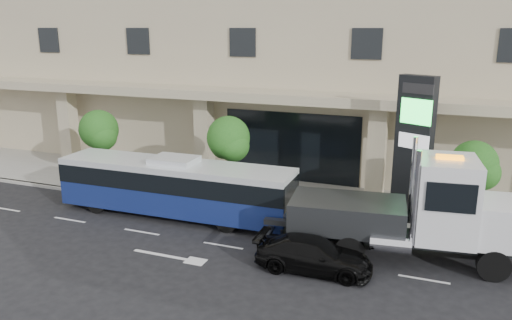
{
  "coord_description": "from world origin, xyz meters",
  "views": [
    {
      "loc": [
        8.21,
        -18.92,
        8.84
      ],
      "look_at": [
        0.12,
        2.0,
        2.85
      ],
      "focal_mm": 35.0,
      "sensor_mm": 36.0,
      "label": 1
    }
  ],
  "objects_px": {
    "black_sedan": "(314,255)",
    "signage_pylon": "(413,149)",
    "city_bus": "(175,186)",
    "tow_truck": "(419,213)"
  },
  "relations": [
    {
      "from": "city_bus",
      "to": "tow_truck",
      "type": "relative_size",
      "value": 1.13
    },
    {
      "from": "city_bus",
      "to": "signage_pylon",
      "type": "height_order",
      "value": "signage_pylon"
    },
    {
      "from": "tow_truck",
      "to": "signage_pylon",
      "type": "distance_m",
      "value": 4.3
    },
    {
      "from": "city_bus",
      "to": "black_sedan",
      "type": "height_order",
      "value": "city_bus"
    },
    {
      "from": "city_bus",
      "to": "black_sedan",
      "type": "xyz_separation_m",
      "value": [
        7.63,
        -3.08,
        -0.86
      ]
    },
    {
      "from": "signage_pylon",
      "to": "city_bus",
      "type": "bearing_deg",
      "value": -138.05
    },
    {
      "from": "tow_truck",
      "to": "black_sedan",
      "type": "bearing_deg",
      "value": -152.76
    },
    {
      "from": "tow_truck",
      "to": "signage_pylon",
      "type": "relative_size",
      "value": 1.55
    },
    {
      "from": "black_sedan",
      "to": "signage_pylon",
      "type": "xyz_separation_m",
      "value": [
        2.89,
        6.3,
        2.9
      ]
    },
    {
      "from": "black_sedan",
      "to": "tow_truck",
      "type": "bearing_deg",
      "value": -58.12
    }
  ]
}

